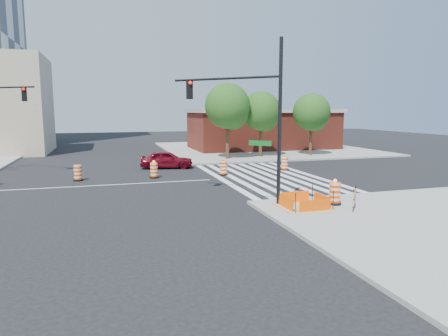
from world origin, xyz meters
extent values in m
plane|color=black|center=(0.00, 0.00, 0.00)|extent=(120.00, 120.00, 0.00)
cube|color=gray|center=(18.00, 18.00, 0.07)|extent=(22.00, 22.00, 0.15)
cube|color=silver|center=(7.80, 0.00, 0.01)|extent=(0.45, 13.50, 0.01)
cube|color=silver|center=(8.70, 0.00, 0.01)|extent=(0.45, 13.50, 0.01)
cube|color=silver|center=(9.60, 0.00, 0.01)|extent=(0.45, 13.50, 0.01)
cube|color=silver|center=(10.50, 0.00, 0.01)|extent=(0.45, 13.50, 0.01)
cube|color=silver|center=(11.40, 0.00, 0.01)|extent=(0.45, 13.50, 0.01)
cube|color=silver|center=(12.30, 0.00, 0.01)|extent=(0.45, 13.50, 0.01)
cube|color=silver|center=(13.20, 0.00, 0.01)|extent=(0.45, 13.50, 0.01)
cube|color=silver|center=(14.10, 0.00, 0.01)|extent=(0.45, 13.50, 0.01)
cube|color=silver|center=(0.00, 0.00, 0.01)|extent=(14.00, 0.12, 0.01)
cube|color=tan|center=(9.00, -9.00, 0.17)|extent=(2.20, 2.20, 0.05)
cube|color=#FF5705|center=(9.00, -9.90, 0.43)|extent=(1.44, 0.02, 0.55)
cube|color=#FF5705|center=(9.00, -8.10, 0.43)|extent=(1.44, 0.02, 0.55)
cube|color=#FF5705|center=(8.10, -9.00, 0.43)|extent=(0.02, 1.44, 0.55)
cube|color=#FF5705|center=(9.90, -9.00, 0.43)|extent=(0.02, 1.44, 0.55)
cylinder|color=black|center=(8.10, -9.90, 0.60)|extent=(0.04, 0.04, 0.90)
cylinder|color=black|center=(9.90, -9.90, 0.60)|extent=(0.04, 0.04, 0.90)
cylinder|color=black|center=(8.10, -8.10, 0.60)|extent=(0.04, 0.04, 0.90)
cylinder|color=black|center=(9.90, -8.10, 0.60)|extent=(0.04, 0.04, 0.90)
cube|color=maroon|center=(18.00, 18.00, 2.10)|extent=(16.00, 8.00, 4.20)
cube|color=gray|center=(18.00, 18.00, 4.40)|extent=(16.50, 8.50, 0.40)
imported|color=#5F0814|center=(5.12, 5.99, 0.68)|extent=(4.22, 2.30, 1.36)
cylinder|color=black|center=(8.12, -8.15, 3.89)|extent=(0.17, 0.17, 7.48)
cylinder|color=black|center=(6.12, -6.18, 5.94)|extent=(4.07, 4.02, 0.11)
cube|color=black|center=(4.72, -4.80, 5.48)|extent=(0.30, 0.26, 0.93)
sphere|color=#FF0C0C|center=(4.72, -4.98, 5.80)|extent=(0.17, 0.17, 0.17)
cube|color=#0C591E|center=(7.45, -7.49, 2.95)|extent=(0.83, 0.81, 0.23)
cylinder|color=black|center=(-6.05, 6.12, 5.99)|extent=(4.71, 3.30, 0.11)
cube|color=black|center=(-4.42, 5.00, 5.51)|extent=(0.30, 0.26, 0.94)
sphere|color=#FF0C0C|center=(-4.42, 4.82, 5.84)|extent=(0.17, 0.17, 0.17)
cylinder|color=black|center=(10.62, -8.87, 0.20)|extent=(0.61, 0.61, 0.10)
cylinder|color=#FF4905|center=(10.62, -8.87, 0.71)|extent=(0.49, 0.49, 0.96)
sphere|color=#FF990C|center=(10.62, -8.87, 1.26)|extent=(0.16, 0.16, 0.16)
cube|color=#FF4905|center=(10.88, -10.00, 0.86)|extent=(0.59, 0.69, 0.29)
cube|color=#FF4905|center=(10.88, -10.00, 0.54)|extent=(0.59, 0.69, 0.22)
cylinder|color=black|center=(10.63, -10.30, 0.66)|extent=(0.04, 0.04, 1.02)
cylinder|color=black|center=(11.13, -9.70, 0.66)|extent=(0.04, 0.04, 1.02)
cylinder|color=#382314|center=(11.13, 9.45, 2.14)|extent=(0.34, 0.34, 4.29)
sphere|color=#144313|center=(11.13, 9.45, 4.82)|extent=(4.02, 4.02, 4.02)
sphere|color=#144313|center=(11.65, 9.77, 4.15)|extent=(2.95, 2.95, 2.95)
sphere|color=#144313|center=(10.71, 9.24, 4.42)|extent=(2.68, 2.68, 2.68)
cylinder|color=#382314|center=(14.63, 10.26, 1.95)|extent=(0.30, 0.30, 3.89)
sphere|color=#144313|center=(14.63, 10.26, 4.38)|extent=(3.65, 3.65, 3.65)
sphere|color=#144313|center=(15.11, 10.54, 3.77)|extent=(2.68, 2.68, 2.68)
sphere|color=#144313|center=(14.25, 10.07, 4.02)|extent=(2.43, 2.43, 2.43)
cylinder|color=#382314|center=(19.70, 9.89, 1.90)|extent=(0.30, 0.30, 3.81)
sphere|color=#144313|center=(19.70, 9.89, 4.28)|extent=(3.57, 3.57, 3.57)
sphere|color=#144313|center=(20.16, 10.17, 3.69)|extent=(2.62, 2.62, 2.62)
sphere|color=#144313|center=(19.33, 9.71, 3.93)|extent=(2.38, 2.38, 2.38)
cylinder|color=black|center=(-1.15, 2.06, 0.05)|extent=(0.60, 0.60, 0.10)
cylinder|color=#FF4905|center=(-1.15, 2.06, 0.55)|extent=(0.48, 0.48, 0.95)
cylinder|color=black|center=(3.63, 1.73, 0.05)|extent=(0.60, 0.60, 0.10)
cylinder|color=#FF4905|center=(3.63, 1.73, 0.55)|extent=(0.48, 0.48, 0.95)
sphere|color=#FF990C|center=(3.63, 1.73, 1.10)|extent=(0.16, 0.16, 0.16)
cylinder|color=black|center=(8.36, 1.49, 0.05)|extent=(0.60, 0.60, 0.10)
cylinder|color=#FF4905|center=(8.36, 1.49, 0.55)|extent=(0.48, 0.48, 0.95)
cylinder|color=black|center=(13.40, 2.34, 0.05)|extent=(0.60, 0.60, 0.10)
cylinder|color=#FF4905|center=(13.40, 2.34, 0.55)|extent=(0.48, 0.48, 0.95)
camera|label=1|loc=(0.56, -24.62, 4.47)|focal=32.00mm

